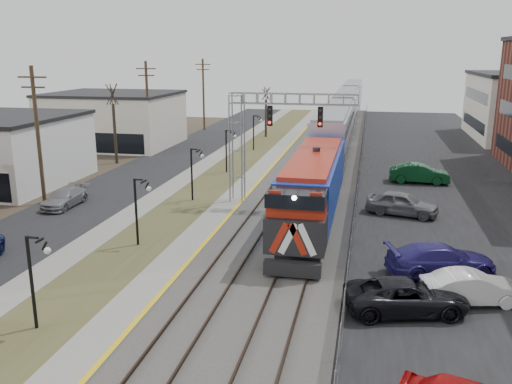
# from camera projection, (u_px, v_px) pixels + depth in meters

# --- Properties ---
(street_west) EXTENTS (7.00, 120.00, 0.04)m
(street_west) POSITION_uv_depth(u_px,v_px,m) (138.00, 176.00, 49.07)
(street_west) COLOR black
(street_west) RESTS_ON ground
(sidewalk) EXTENTS (2.00, 120.00, 0.08)m
(sidewalk) POSITION_uv_depth(u_px,v_px,m) (185.00, 178.00, 48.16)
(sidewalk) COLOR gray
(sidewalk) RESTS_ON ground
(grass_median) EXTENTS (4.00, 120.00, 0.06)m
(grass_median) POSITION_uv_depth(u_px,v_px,m) (218.00, 180.00, 47.57)
(grass_median) COLOR #474826
(grass_median) RESTS_ON ground
(platform) EXTENTS (2.00, 120.00, 0.24)m
(platform) POSITION_uv_depth(u_px,v_px,m) (251.00, 180.00, 46.95)
(platform) COLOR gray
(platform) RESTS_ON ground
(ballast_bed) EXTENTS (8.00, 120.00, 0.20)m
(ballast_bed) POSITION_uv_depth(u_px,v_px,m) (308.00, 183.00, 45.96)
(ballast_bed) COLOR #595651
(ballast_bed) RESTS_ON ground
(parking_lot) EXTENTS (16.00, 120.00, 0.04)m
(parking_lot) POSITION_uv_depth(u_px,v_px,m) (457.00, 191.00, 43.59)
(parking_lot) COLOR black
(parking_lot) RESTS_ON ground
(platform_edge) EXTENTS (0.24, 120.00, 0.01)m
(platform_edge) POSITION_uv_depth(u_px,v_px,m) (261.00, 179.00, 46.74)
(platform_edge) COLOR gold
(platform_edge) RESTS_ON platform
(track_near) EXTENTS (1.58, 120.00, 0.15)m
(track_near) POSITION_uv_depth(u_px,v_px,m) (285.00, 180.00, 46.31)
(track_near) COLOR #2D2119
(track_near) RESTS_ON ballast_bed
(track_far) EXTENTS (1.58, 120.00, 0.15)m
(track_far) POSITION_uv_depth(u_px,v_px,m) (326.00, 182.00, 45.62)
(track_far) COLOR #2D2119
(track_far) RESTS_ON ballast_bed
(train) EXTENTS (3.00, 85.85, 5.33)m
(train) POSITION_uv_depth(u_px,v_px,m) (343.00, 118.00, 67.83)
(train) COLOR #1432A7
(train) RESTS_ON ground
(signal_gantry) EXTENTS (9.00, 1.07, 8.15)m
(signal_gantry) POSITION_uv_depth(u_px,v_px,m) (260.00, 129.00, 38.50)
(signal_gantry) COLOR gray
(signal_gantry) RESTS_ON ground
(lampposts) EXTENTS (0.14, 62.14, 4.00)m
(lampposts) POSITION_uv_depth(u_px,v_px,m) (138.00, 211.00, 31.24)
(lampposts) COLOR black
(lampposts) RESTS_ON ground
(utility_poles) EXTENTS (0.28, 80.28, 10.00)m
(utility_poles) POSITION_uv_depth(u_px,v_px,m) (38.00, 137.00, 38.94)
(utility_poles) COLOR #4C3823
(utility_poles) RESTS_ON ground
(fence) EXTENTS (0.04, 120.00, 1.60)m
(fence) POSITION_uv_depth(u_px,v_px,m) (359.00, 177.00, 44.95)
(fence) COLOR gray
(fence) RESTS_ON ground
(bare_trees) EXTENTS (12.30, 42.30, 5.95)m
(bare_trees) POSITION_uv_depth(u_px,v_px,m) (142.00, 139.00, 52.33)
(bare_trees) COLOR #382D23
(bare_trees) RESTS_ON ground
(car_lot_b) EXTENTS (4.63, 2.44, 1.45)m
(car_lot_b) POSITION_uv_depth(u_px,v_px,m) (473.00, 288.00, 24.05)
(car_lot_b) COLOR white
(car_lot_b) RESTS_ON ground
(car_lot_c) EXTENTS (5.71, 3.65, 1.47)m
(car_lot_c) POSITION_uv_depth(u_px,v_px,m) (406.00, 297.00, 23.20)
(car_lot_c) COLOR black
(car_lot_c) RESTS_ON ground
(car_lot_d) EXTENTS (5.86, 3.66, 1.58)m
(car_lot_d) POSITION_uv_depth(u_px,v_px,m) (441.00, 260.00, 27.12)
(car_lot_d) COLOR navy
(car_lot_d) RESTS_ON ground
(car_lot_e) EXTENTS (5.15, 3.00, 1.64)m
(car_lot_e) POSITION_uv_depth(u_px,v_px,m) (402.00, 204.00, 37.07)
(car_lot_e) COLOR slate
(car_lot_e) RESTS_ON ground
(car_lot_f) EXTENTS (5.03, 1.84, 1.65)m
(car_lot_f) POSITION_uv_depth(u_px,v_px,m) (419.00, 174.00, 46.16)
(car_lot_f) COLOR #0C3D1C
(car_lot_f) RESTS_ON ground
(car_street_b) EXTENTS (1.83, 4.49, 1.30)m
(car_street_b) POSITION_uv_depth(u_px,v_px,m) (65.00, 198.00, 39.17)
(car_street_b) COLOR gray
(car_street_b) RESTS_ON ground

